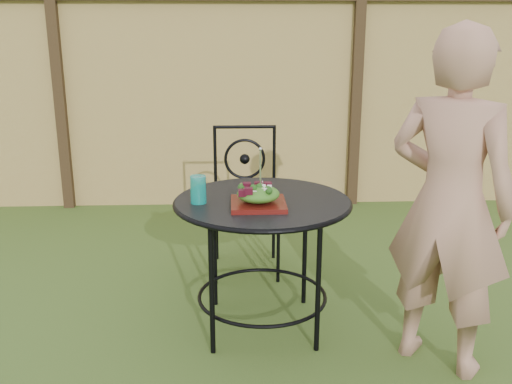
{
  "coord_description": "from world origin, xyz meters",
  "views": [
    {
      "loc": [
        0.18,
        -2.91,
        1.57
      ],
      "look_at": [
        0.31,
        -0.05,
        0.75
      ],
      "focal_mm": 40.0,
      "sensor_mm": 36.0,
      "label": 1
    }
  ],
  "objects_px": {
    "salad_plate": "(258,204)",
    "patio_table": "(262,225)",
    "diner": "(450,204)",
    "patio_chair": "(245,196)"
  },
  "relations": [
    {
      "from": "patio_table",
      "to": "diner",
      "type": "relative_size",
      "value": 0.57
    },
    {
      "from": "patio_table",
      "to": "salad_plate",
      "type": "bearing_deg",
      "value": -103.18
    },
    {
      "from": "patio_chair",
      "to": "salad_plate",
      "type": "distance_m",
      "value": 0.96
    },
    {
      "from": "patio_table",
      "to": "patio_chair",
      "type": "height_order",
      "value": "patio_chair"
    },
    {
      "from": "diner",
      "to": "salad_plate",
      "type": "bearing_deg",
      "value": 23.2
    },
    {
      "from": "patio_table",
      "to": "salad_plate",
      "type": "height_order",
      "value": "salad_plate"
    },
    {
      "from": "patio_table",
      "to": "patio_chair",
      "type": "distance_m",
      "value": 0.82
    },
    {
      "from": "diner",
      "to": "salad_plate",
      "type": "height_order",
      "value": "diner"
    },
    {
      "from": "patio_chair",
      "to": "diner",
      "type": "relative_size",
      "value": 0.59
    },
    {
      "from": "salad_plate",
      "to": "patio_table",
      "type": "bearing_deg",
      "value": 76.82
    }
  ]
}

